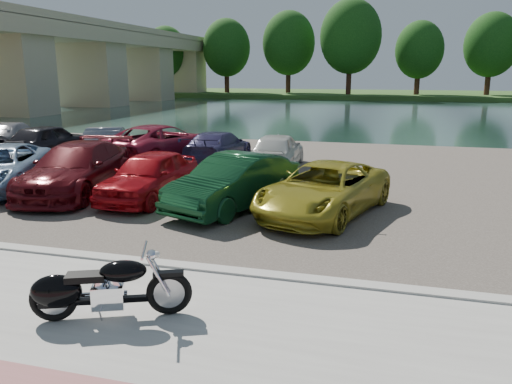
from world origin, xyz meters
TOP-DOWN VIEW (x-y plane):
  - ground at (0.00, 0.00)m, footprint 200.00×200.00m
  - promenade at (0.00, -1.00)m, footprint 60.00×6.00m
  - kerb at (0.00, 2.00)m, footprint 60.00×0.30m
  - parking_lot at (0.00, 11.00)m, footprint 60.00×18.00m
  - river at (0.00, 40.00)m, footprint 120.00×40.00m
  - far_bank at (0.00, 72.00)m, footprint 120.00×24.00m
  - bridge at (-28.00, 41.02)m, footprint 7.00×56.00m
  - far_trees at (4.36, 65.79)m, footprint 70.25×10.68m
  - motorcycle at (-0.95, -0.19)m, footprint 2.21×1.14m
  - car_3 at (-6.03, 6.76)m, footprint 2.91×5.42m
  - car_4 at (-3.59, 6.68)m, footprint 1.76×4.11m
  - car_5 at (-0.91, 6.34)m, footprint 2.91×4.62m
  - car_6 at (1.48, 6.40)m, footprint 3.48×5.17m
  - car_7 at (-13.54, 12.76)m, footprint 3.48×5.25m
  - car_8 at (-11.04, 12.05)m, footprint 1.93×4.36m
  - car_9 at (-8.49, 12.49)m, footprint 2.86×4.33m
  - car_10 at (-6.07, 12.52)m, footprint 3.56×5.85m
  - car_11 at (-3.63, 12.72)m, footprint 1.84×4.46m
  - car_12 at (-1.10, 12.33)m, footprint 1.72×4.05m

SIDE VIEW (x-z plane):
  - ground at x=0.00m, z-range 0.00..0.00m
  - river at x=0.00m, z-range 0.00..0.00m
  - parking_lot at x=0.00m, z-range 0.00..0.04m
  - promenade at x=0.00m, z-range 0.00..0.10m
  - kerb at x=0.00m, z-range 0.00..0.14m
  - far_bank at x=0.00m, z-range 0.00..0.60m
  - motorcycle at x=-0.95m, z-range 0.04..1.09m
  - car_11 at x=-3.63m, z-range 0.04..1.33m
  - car_6 at x=1.48m, z-range 0.04..1.36m
  - car_9 at x=-8.49m, z-range 0.04..1.39m
  - car_12 at x=-1.10m, z-range 0.04..1.41m
  - car_4 at x=-3.59m, z-range 0.04..1.42m
  - car_7 at x=-13.54m, z-range 0.04..1.45m
  - car_5 at x=-0.91m, z-range 0.04..1.48m
  - car_8 at x=-11.04m, z-range 0.04..1.50m
  - car_3 at x=-6.03m, z-range 0.04..1.53m
  - car_10 at x=-6.07m, z-range 0.04..1.56m
  - bridge at x=-28.00m, z-range 1.24..9.79m
  - far_trees at x=4.36m, z-range 1.23..13.75m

